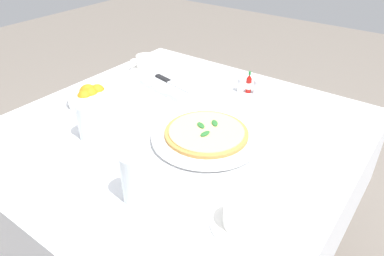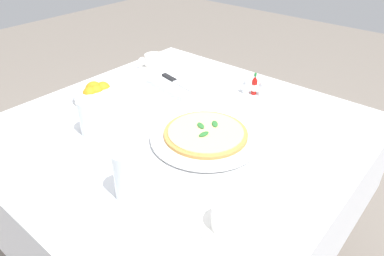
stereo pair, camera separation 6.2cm
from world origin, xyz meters
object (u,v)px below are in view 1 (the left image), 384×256
Objects in this scene: salt_shaker at (257,87)px; water_glass_back_corner at (135,180)px; napkin_folded at (171,86)px; coffee_cup_center_back at (241,217)px; dinner_knife at (171,83)px; water_glass_near_right at (91,123)px; pepper_shaker at (241,85)px; pizza at (207,132)px; citrus_bowl at (90,97)px; coffee_cup_left_edge at (145,63)px; hot_sauce_bottle at (249,84)px; pizza_plate at (206,136)px.

water_glass_back_corner is at bearing -87.12° from salt_shaker.
napkin_folded is 4.22× the size of salt_shaker.
coffee_cup_center_back is 0.68× the size of dinner_knife.
water_glass_near_right reaches higher than pepper_shaker.
salt_shaker reaches higher than dinner_knife.
pizza is 0.46m from citrus_bowl.
salt_shaker is (-0.28, 0.60, -0.00)m from coffee_cup_center_back.
water_glass_near_right is 0.47× the size of napkin_folded.
coffee_cup_left_edge is 0.35m from citrus_bowl.
coffee_cup_center_back is 0.56× the size of napkin_folded.
coffee_cup_center_back is 0.66m from hot_sauce_bottle.
pizza_plate is at bearing -86.08° from salt_shaker.
citrus_bowl is 0.54m from pepper_shaker.
citrus_bowl reaches higher than coffee_cup_left_edge.
napkin_folded is (-0.56, 0.44, -0.02)m from coffee_cup_center_back.
pepper_shaker is (0.21, 0.53, -0.02)m from water_glass_near_right.
coffee_cup_left_edge is 0.98× the size of coffee_cup_center_back.
napkin_folded is at bearing -149.53° from pepper_shaker.
pizza is (-0.00, 0.00, 0.01)m from pizza_plate.
napkin_folded is 0.26m from pepper_shaker.
water_glass_near_right reaches higher than pizza_plate.
pepper_shaker is at bearing 97.87° from water_glass_back_corner.
water_glass_back_corner is 0.66m from pepper_shaker.
water_glass_back_corner is 0.67m from salt_shaker.
citrus_bowl reaches higher than napkin_folded.
hot_sauce_bottle is at bearing -160.35° from salt_shaker.
salt_shaker is at bearing 7.93° from coffee_cup_left_edge.
coffee_cup_left_edge is 0.67× the size of dinner_knife.
pizza is at bearing -22.98° from dinner_knife.
napkin_folded is (-0.31, 0.21, -0.01)m from pizza.
coffee_cup_left_edge is 1.02× the size of water_glass_back_corner.
coffee_cup_left_edge is 0.55× the size of napkin_folded.
hot_sauce_bottle is 1.48× the size of pepper_shaker.
coffee_cup_left_edge is at bearing -173.65° from pepper_shaker.
pizza_plate is 5.82× the size of pepper_shaker.
salt_shaker is at bearing 19.65° from hot_sauce_bottle.
pepper_shaker reaches higher than pizza.
water_glass_back_corner reaches higher than water_glass_near_right.
pepper_shaker is (-0.06, -0.02, 0.00)m from salt_shaker.
salt_shaker is (0.26, 0.55, -0.02)m from water_glass_near_right.
pizza reaches higher than napkin_folded.
coffee_cup_center_back is 0.73m from citrus_bowl.
citrus_bowl is at bearing -109.92° from napkin_folded.
pizza is 0.35m from pepper_shaker.
hot_sauce_bottle is (-0.30, 0.59, 0.01)m from coffee_cup_center_back.
pepper_shaker reaches higher than napkin_folded.
dinner_knife is at bearing -22.00° from coffee_cup_left_edge.
coffee_cup_left_edge reaches higher than salt_shaker.
salt_shaker reaches higher than napkin_folded.
salt_shaker is (0.43, 0.42, -0.00)m from citrus_bowl.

